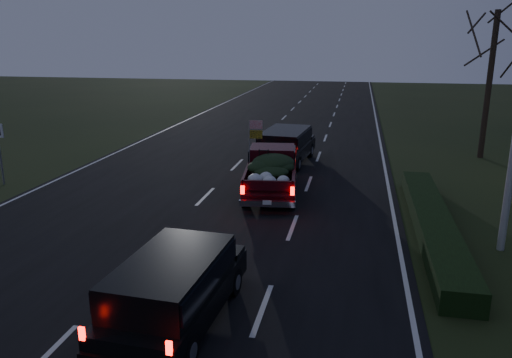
% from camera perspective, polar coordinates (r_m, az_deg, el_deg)
% --- Properties ---
extents(ground, '(120.00, 120.00, 0.00)m').
position_cam_1_polar(ground, '(14.28, -11.78, -7.99)').
color(ground, black).
rests_on(ground, ground).
extents(road_asphalt, '(14.00, 120.00, 0.02)m').
position_cam_1_polar(road_asphalt, '(14.28, -11.79, -7.96)').
color(road_asphalt, black).
rests_on(road_asphalt, ground).
extents(hedge_row, '(1.00, 10.00, 0.60)m').
position_cam_1_polar(hedge_row, '(16.07, 19.53, -4.73)').
color(hedge_row, black).
rests_on(hedge_row, ground).
extents(bare_tree_far, '(3.60, 3.60, 7.00)m').
position_cam_1_polar(bare_tree_far, '(26.68, 25.50, 13.26)').
color(bare_tree_far, black).
rests_on(bare_tree_far, ground).
extents(pickup_truck, '(2.37, 4.93, 2.49)m').
position_cam_1_polar(pickup_truck, '(18.77, 1.76, 1.07)').
color(pickup_truck, '#390710').
rests_on(pickup_truck, ground).
extents(lead_suv, '(2.34, 4.75, 1.32)m').
position_cam_1_polar(lead_suv, '(23.45, 3.43, 4.16)').
color(lead_suv, black).
rests_on(lead_suv, ground).
extents(rear_suv, '(2.03, 4.33, 1.22)m').
position_cam_1_polar(rear_suv, '(10.36, -9.37, -11.71)').
color(rear_suv, black).
rests_on(rear_suv, ground).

